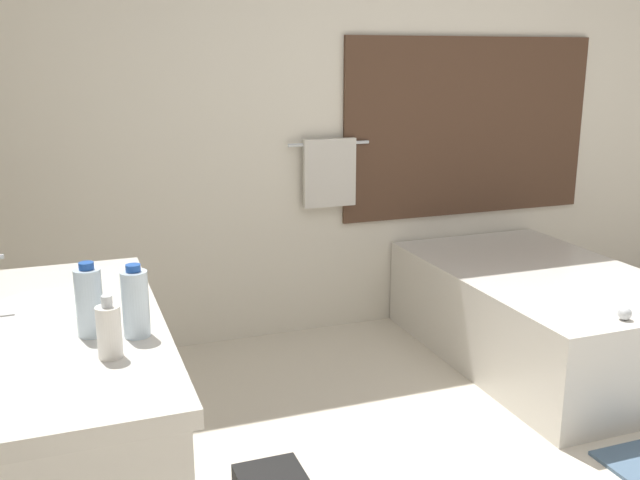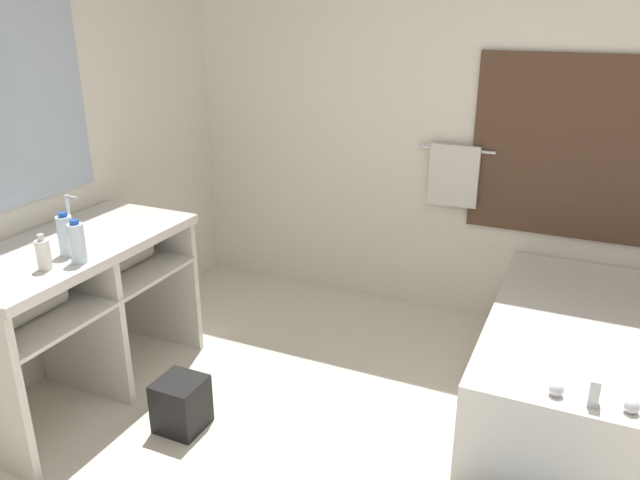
% 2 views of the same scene
% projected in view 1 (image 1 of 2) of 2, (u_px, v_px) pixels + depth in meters
% --- Properties ---
extents(wall_back_with_blinds, '(7.40, 0.13, 2.70)m').
position_uv_depth(wall_back_with_blinds, '(375.00, 108.00, 4.26)').
color(wall_back_with_blinds, silver).
rests_on(wall_back_with_blinds, ground_plane).
extents(vanity_counter, '(0.66, 1.32, 0.88)m').
position_uv_depth(vanity_counter, '(56.00, 401.00, 2.16)').
color(vanity_counter, silver).
rests_on(vanity_counter, ground_plane).
extents(bathtub, '(1.04, 1.68, 0.63)m').
position_uv_depth(bathtub, '(542.00, 311.00, 3.94)').
color(bathtub, silver).
rests_on(bathtub, ground_plane).
extents(water_bottle_1, '(0.07, 0.07, 0.21)m').
position_uv_depth(water_bottle_1, '(135.00, 303.00, 1.98)').
color(water_bottle_1, silver).
rests_on(water_bottle_1, vanity_counter).
extents(water_bottle_2, '(0.07, 0.07, 0.21)m').
position_uv_depth(water_bottle_2, '(89.00, 301.00, 1.99)').
color(water_bottle_2, silver).
rests_on(water_bottle_2, vanity_counter).
extents(soap_dispenser, '(0.06, 0.06, 0.17)m').
position_uv_depth(soap_dispenser, '(109.00, 331.00, 1.85)').
color(soap_dispenser, white).
rests_on(soap_dispenser, vanity_counter).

